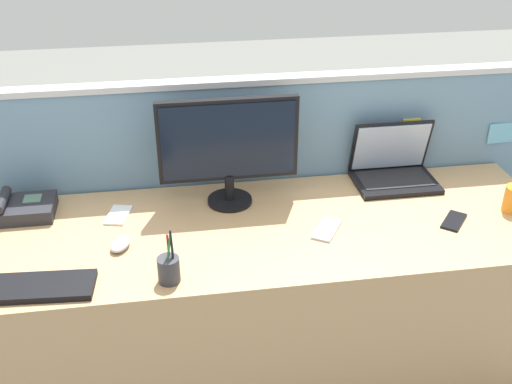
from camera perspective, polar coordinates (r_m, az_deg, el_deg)
name	(u,v)px	position (r m, az deg, el deg)	size (l,w,h in m)	color
ground_plane	(258,368)	(2.68, 0.17, -16.00)	(10.00, 10.00, 0.00)	slate
desk	(258,303)	(2.45, 0.18, -10.22)	(2.23, 0.71, 0.70)	tan
cubicle_divider	(244,204)	(2.64, -1.16, -1.12)	(2.66, 0.08, 1.13)	#6084A3
desktop_monitor	(228,145)	(2.30, -2.59, 4.35)	(0.53, 0.17, 0.42)	black
laptop	(393,166)	(2.59, 12.59, 2.34)	(0.33, 0.24, 0.25)	black
desk_phone	(24,208)	(2.46, -20.75, -1.39)	(0.21, 0.18, 0.09)	#232328
keyboard_main	(28,288)	(2.06, -20.35, -8.32)	(0.41, 0.14, 0.02)	black
computer_mouse_right_hand	(120,244)	(2.17, -12.48, -4.73)	(0.06, 0.10, 0.03)	#B2B5BC
pen_cup	(169,269)	(1.97, -8.08, -7.05)	(0.07, 0.07, 0.18)	#333338
cell_phone_black_slab	(454,221)	(2.38, 17.87, -2.57)	(0.06, 0.14, 0.01)	black
cell_phone_white_slab	(118,215)	(2.36, -12.66, -2.10)	(0.07, 0.14, 0.01)	silver
cell_phone_silver_slab	(327,229)	(2.24, 6.57, -3.46)	(0.07, 0.15, 0.01)	#B7BAC1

